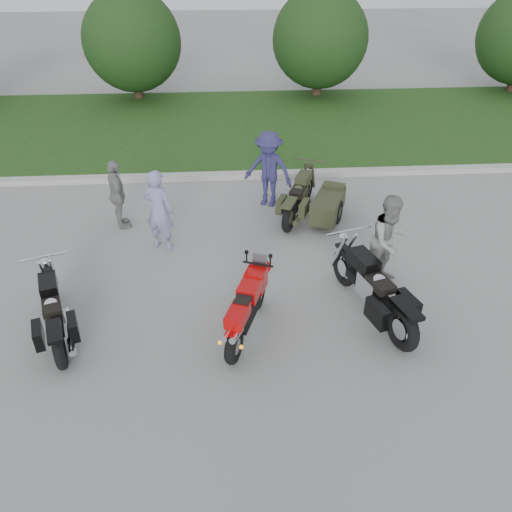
{
  "coord_description": "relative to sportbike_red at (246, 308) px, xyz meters",
  "views": [
    {
      "loc": [
        0.25,
        -6.48,
        5.63
      ],
      "look_at": [
        0.74,
        0.89,
        0.8
      ],
      "focal_mm": 35.0,
      "sensor_mm": 36.0,
      "label": 1
    }
  ],
  "objects": [
    {
      "name": "curb",
      "position": [
        -0.51,
        6.23,
        -0.46
      ],
      "size": [
        60.0,
        0.3,
        0.15
      ],
      "primitive_type": "cube",
      "color": "#B8B4AD",
      "rests_on": "ground"
    },
    {
      "name": "cruiser_left",
      "position": [
        -3.08,
        0.15,
        -0.09
      ],
      "size": [
        0.91,
        2.19,
        0.87
      ],
      "rotation": [
        0.0,
        0.0,
        0.32
      ],
      "color": "black",
      "rests_on": "ground"
    },
    {
      "name": "cruiser_sidecar",
      "position": [
        1.77,
        3.82,
        -0.12
      ],
      "size": [
        1.67,
        2.19,
        0.9
      ],
      "rotation": [
        0.0,
        0.0,
        -0.41
      ],
      "color": "black",
      "rests_on": "ground"
    },
    {
      "name": "tree_mid_right",
      "position": [
        3.49,
        13.73,
        1.66
      ],
      "size": [
        3.6,
        3.6,
        4.0
      ],
      "color": "#3F2B1C",
      "rests_on": "ground"
    },
    {
      "name": "grass_strip",
      "position": [
        -0.51,
        10.38,
        -0.47
      ],
      "size": [
        60.0,
        8.0,
        0.14
      ],
      "primitive_type": "cube",
      "color": "#3A5E20",
      "rests_on": "ground"
    },
    {
      "name": "ground",
      "position": [
        -0.51,
        0.23,
        -0.54
      ],
      "size": [
        80.0,
        80.0,
        0.0
      ],
      "primitive_type": "plane",
      "color": "#9F9F9A",
      "rests_on": "ground"
    },
    {
      "name": "person_denim",
      "position": [
        0.76,
        4.63,
        0.38
      ],
      "size": [
        1.36,
        1.14,
        1.83
      ],
      "primitive_type": "imported",
      "rotation": [
        0.0,
        0.0,
        -0.47
      ],
      "color": "navy",
      "rests_on": "ground"
    },
    {
      "name": "person_stripe",
      "position": [
        -1.63,
        2.83,
        0.33
      ],
      "size": [
        0.75,
        0.65,
        1.75
      ],
      "primitive_type": "imported",
      "rotation": [
        0.0,
        0.0,
        2.7
      ],
      "color": "#938BBD",
      "rests_on": "ground"
    },
    {
      "name": "tree_mid_left",
      "position": [
        -3.51,
        13.73,
        1.66
      ],
      "size": [
        3.6,
        3.6,
        4.0
      ],
      "color": "#3F2B1C",
      "rests_on": "ground"
    },
    {
      "name": "cruiser_right",
      "position": [
        2.2,
        0.31,
        -0.03
      ],
      "size": [
        0.99,
        2.51,
        0.99
      ],
      "rotation": [
        0.0,
        0.0,
        0.3
      ],
      "color": "black",
      "rests_on": "ground"
    },
    {
      "name": "sportbike_red",
      "position": [
        0.0,
        0.0,
        0.0
      ],
      "size": [
        0.83,
        1.86,
        0.92
      ],
      "rotation": [
        0.0,
        0.0,
        -0.35
      ],
      "color": "black",
      "rests_on": "ground"
    },
    {
      "name": "person_back",
      "position": [
        -2.63,
        3.78,
        0.25
      ],
      "size": [
        0.66,
        1.0,
        1.57
      ],
      "primitive_type": "imported",
      "rotation": [
        0.0,
        0.0,
        1.9
      ],
      "color": "gray",
      "rests_on": "ground"
    },
    {
      "name": "person_grey",
      "position": [
        2.68,
        1.33,
        0.35
      ],
      "size": [
        1.06,
        0.96,
        1.78
      ],
      "primitive_type": "imported",
      "rotation": [
        0.0,
        0.0,
        0.4
      ],
      "color": "gray",
      "rests_on": "ground"
    }
  ]
}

